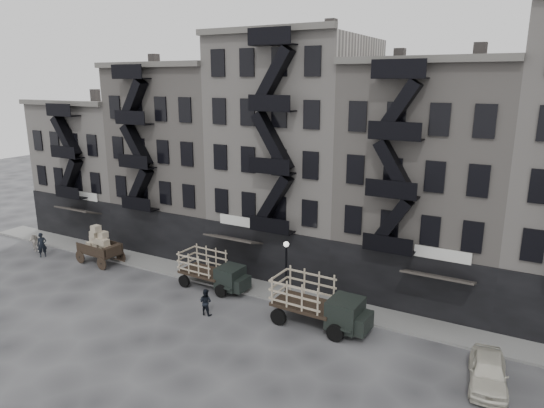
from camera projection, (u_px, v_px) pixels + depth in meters
The scene contains 14 objects.
ground at pixel (225, 310), 30.61m from camera, with size 140.00×140.00×0.00m, color #38383A.
sidewalk at pixel (255, 287), 33.77m from camera, with size 55.00×2.50×0.15m, color slate.
building_west at pixel (110, 166), 46.84m from camera, with size 10.00×11.35×13.20m.
building_midwest at pixel (191, 159), 41.76m from camera, with size 10.00×11.35×16.20m.
building_center at pixel (295, 156), 36.80m from camera, with size 10.00×11.35×18.20m.
building_mideast at pixel (429, 182), 32.35m from camera, with size 10.00×11.35×16.20m.
lamp_post at pixel (286, 264), 30.71m from camera, with size 0.36×0.36×4.28m.
horse at pixel (33, 241), 41.12m from camera, with size 0.86×1.90×1.60m, color silver.
wagon at pixel (98, 242), 38.10m from camera, with size 3.73×2.18×3.05m.
stake_truck_west at pixel (212, 268), 33.55m from camera, with size 5.19×2.30×2.56m.
stake_truck_east at pixel (318, 300), 28.26m from camera, with size 5.91×2.61×2.92m.
car_east at pixel (488, 372), 22.92m from camera, with size 1.69×4.21×1.43m, color beige.
pedestrian_west at pixel (42, 245), 39.58m from camera, with size 0.74×0.48×2.03m, color black.
pedestrian_mid at pixel (206, 302), 29.82m from camera, with size 0.82×0.64×1.69m, color black.
Camera 1 is at (16.20, -23.00, 14.13)m, focal length 32.00 mm.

